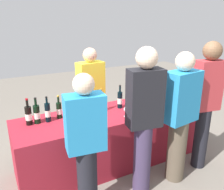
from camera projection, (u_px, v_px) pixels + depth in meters
The scene contains 20 objects.
ground_plane at pixel (112, 161), 3.48m from camera, with size 12.00×12.00×0.00m, color slate.
tasting_table at pixel (112, 137), 3.36m from camera, with size 2.62×0.78×0.78m, color maroon.
wine_bottle_0 at pixel (29, 115), 2.83m from camera, with size 0.08×0.08×0.33m.
wine_bottle_1 at pixel (37, 114), 2.87m from camera, with size 0.08×0.08×0.33m.
wine_bottle_2 at pixel (48, 112), 2.92m from camera, with size 0.07×0.07×0.33m.
wine_bottle_3 at pixel (59, 110), 3.02m from camera, with size 0.07×0.07×0.31m.
wine_bottle_4 at pixel (101, 103), 3.23m from camera, with size 0.07×0.07×0.32m.
wine_bottle_5 at pixel (120, 100), 3.36m from camera, with size 0.07×0.07×0.34m.
wine_bottle_6 at pixel (143, 94), 3.67m from camera, with size 0.08×0.08×0.30m.
wine_bottle_7 at pixel (164, 92), 3.70m from camera, with size 0.07×0.07×0.34m.
wine_glass_0 at pixel (127, 110), 3.07m from camera, with size 0.07×0.07×0.13m.
wine_glass_1 at pixel (148, 101), 3.38m from camera, with size 0.07×0.07×0.14m.
wine_glass_2 at pixel (162, 98), 3.50m from camera, with size 0.07×0.07×0.15m.
ice_bucket at pixel (162, 97), 3.57m from camera, with size 0.21×0.21×0.17m, color silver.
server_pouring at pixel (91, 95), 3.68m from camera, with size 0.42×0.26×1.59m.
guest_0 at pixel (86, 143), 2.34m from camera, with size 0.41×0.26×1.54m.
guest_1 at pixel (144, 117), 2.61m from camera, with size 0.41×0.27×1.74m.
guest_2 at pixel (180, 115), 2.84m from camera, with size 0.46×0.29×1.66m.
guest_3 at pixel (206, 101), 3.07m from camera, with size 0.37×0.25×1.75m.
menu_board at pixel (142, 103), 4.61m from camera, with size 0.59×0.03×0.84m, color white.
Camera 1 is at (-1.40, -2.65, 2.03)m, focal length 37.77 mm.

